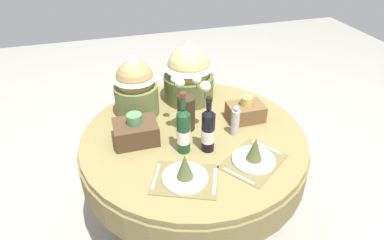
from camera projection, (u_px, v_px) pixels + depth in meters
ground at (193, 214)px, 2.47m from camera, size 8.00×8.00×0.00m
dining_table at (193, 152)px, 2.15m from camera, size 1.41×1.41×0.73m
place_setting_left at (185, 173)px, 1.70m from camera, size 0.41×0.37×0.16m
place_setting_right at (254, 155)px, 1.82m from camera, size 0.43×0.41×0.16m
flower_vase at (188, 107)px, 2.03m from camera, size 0.21×0.18×0.38m
wine_bottle_centre at (183, 130)px, 1.85m from camera, size 0.08×0.08×0.38m
wine_bottle_right at (208, 130)px, 1.86m from camera, size 0.08×0.08×0.35m
pepper_mill at (235, 121)px, 2.01m from camera, size 0.05×0.05×0.20m
gift_tub_back_left at (135, 84)px, 2.15m from camera, size 0.29×0.29×0.41m
gift_tub_back_centre at (189, 70)px, 2.31m from camera, size 0.35×0.35×0.44m
woven_basket_side_left at (136, 131)px, 1.97m from camera, size 0.26×0.20×0.19m
woven_basket_side_right at (246, 111)px, 2.17m from camera, size 0.23×0.16×0.17m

